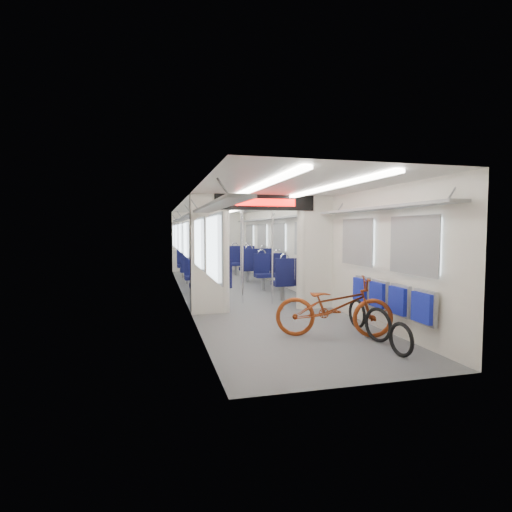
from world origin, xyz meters
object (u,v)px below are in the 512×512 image
(bike_hoop_c, at_px, (357,315))
(seat_bay_near_right, at_px, (281,273))
(bike_hoop_b, at_px, (378,326))
(seat_bay_near_left, at_px, (206,276))
(seat_bay_far_right, at_px, (248,261))
(stanchion_near_left, at_px, (243,251))
(bike_hoop_a, at_px, (401,341))
(seat_bay_far_left, at_px, (193,264))
(stanchion_far_right, at_px, (241,246))
(stanchion_far_left, at_px, (217,246))
(bicycle, at_px, (334,307))
(flip_bench, at_px, (389,297))
(stanchion_near_right, at_px, (272,251))

(bike_hoop_c, bearing_deg, seat_bay_near_right, 92.52)
(bike_hoop_b, bearing_deg, seat_bay_near_left, 113.61)
(seat_bay_far_right, bearing_deg, stanchion_near_left, -104.81)
(bike_hoop_a, relative_size, seat_bay_far_left, 0.23)
(seat_bay_far_left, distance_m, stanchion_far_right, 1.95)
(seat_bay_near_left, bearing_deg, stanchion_far_left, 74.09)
(seat_bay_far_right, height_order, stanchion_far_left, stanchion_far_left)
(seat_bay_far_right, xyz_separation_m, stanchion_near_left, (-1.17, -4.44, 0.58))
(seat_bay_near_left, relative_size, stanchion_far_left, 0.86)
(bicycle, distance_m, seat_bay_near_right, 3.96)
(bicycle, distance_m, seat_bay_near_left, 4.22)
(flip_bench, bearing_deg, bike_hoop_b, -139.46)
(flip_bench, bearing_deg, seat_bay_far_right, 93.15)
(flip_bench, height_order, seat_bay_near_left, seat_bay_near_left)
(bike_hoop_c, xyz_separation_m, stanchion_near_left, (-1.33, 2.68, 0.93))
(bicycle, relative_size, stanchion_near_right, 0.76)
(stanchion_far_left, bearing_deg, flip_bench, -74.22)
(seat_bay_near_right, distance_m, seat_bay_far_left, 3.91)
(stanchion_near_left, height_order, stanchion_far_right, same)
(bike_hoop_a, bearing_deg, seat_bay_far_left, 102.25)
(stanchion_far_left, bearing_deg, seat_bay_near_right, -57.43)
(seat_bay_far_left, xyz_separation_m, stanchion_far_right, (1.31, -1.31, 0.62))
(seat_bay_near_right, relative_size, stanchion_far_right, 0.89)
(seat_bay_near_right, bearing_deg, seat_bay_far_right, 90.00)
(bike_hoop_b, xyz_separation_m, seat_bay_near_left, (-1.92, 4.39, 0.30))
(bicycle, xyz_separation_m, bike_hoop_a, (0.41, -1.10, -0.26))
(seat_bay_far_left, xyz_separation_m, stanchion_near_right, (1.30, -4.59, 0.62))
(stanchion_near_left, bearing_deg, stanchion_far_left, 92.48)
(bicycle, bearing_deg, seat_bay_far_right, 15.56)
(flip_bench, relative_size, seat_bay_far_right, 0.91)
(bike_hoop_b, bearing_deg, bicycle, 139.20)
(seat_bay_far_right, bearing_deg, flip_bench, -86.85)
(stanchion_far_left, relative_size, stanchion_far_right, 1.00)
(seat_bay_near_left, xyz_separation_m, stanchion_near_right, (1.30, -1.18, 0.62))
(stanchion_far_left, bearing_deg, stanchion_near_right, -77.17)
(seat_bay_near_left, height_order, seat_bay_near_right, seat_bay_near_right)
(stanchion_near_left, height_order, stanchion_near_right, same)
(bicycle, height_order, bike_hoop_c, bicycle)
(bike_hoop_b, height_order, stanchion_far_left, stanchion_far_left)
(bike_hoop_a, height_order, stanchion_near_right, stanchion_near_right)
(flip_bench, bearing_deg, stanchion_far_left, 105.78)
(bike_hoop_a, relative_size, seat_bay_far_right, 0.20)
(seat_bay_near_right, distance_m, stanchion_far_right, 2.28)
(stanchion_near_left, xyz_separation_m, stanchion_far_right, (0.61, 3.00, 0.00))
(bike_hoop_b, relative_size, stanchion_far_left, 0.22)
(seat_bay_near_right, bearing_deg, stanchion_far_left, 122.57)
(seat_bay_far_left, xyz_separation_m, seat_bay_far_right, (1.87, 0.13, 0.04))
(flip_bench, relative_size, seat_bay_near_right, 1.01)
(seat_bay_far_left, height_order, seat_bay_far_right, seat_bay_far_right)
(bike_hoop_b, distance_m, seat_bay_near_left, 4.80)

